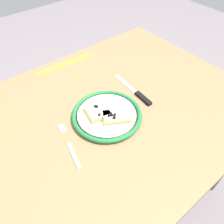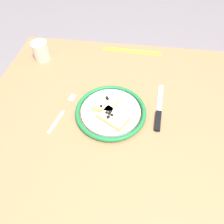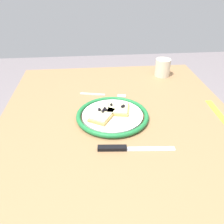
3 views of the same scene
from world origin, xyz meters
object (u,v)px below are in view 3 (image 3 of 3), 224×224
at_px(dining_table, 120,144).
at_px(pizza_slice_near, 103,115).
at_px(pizza_slice_far, 118,109).
at_px(fork, 103,95).
at_px(knife, 123,148).
at_px(plate, 112,115).
at_px(cup, 163,68).
at_px(measuring_tape, 224,120).

distance_m(dining_table, pizza_slice_near, 0.13).
height_order(pizza_slice_far, fork, pizza_slice_far).
distance_m(dining_table, knife, 0.15).
bearing_deg(pizza_slice_far, plate, -42.62).
relative_size(pizza_slice_far, cup, 1.17).
relative_size(knife, cup, 2.78).
distance_m(dining_table, plate, 0.11).
relative_size(plate, fork, 1.35).
relative_size(dining_table, plate, 4.20).
bearing_deg(measuring_tape, fork, -116.96).
height_order(fork, cup, cup).
height_order(plate, fork, plate).
bearing_deg(plate, cup, 141.91).
relative_size(pizza_slice_near, pizza_slice_far, 1.24).
relative_size(dining_table, pizza_slice_near, 8.97).
xyz_separation_m(plate, pizza_slice_far, (-0.02, 0.02, 0.01)).
bearing_deg(fork, measuring_tape, 60.99).
bearing_deg(plate, dining_table, 23.61).
height_order(knife, cup, cup).
relative_size(dining_table, fork, 5.65).
relative_size(dining_table, knife, 4.69).
bearing_deg(dining_table, fork, -169.13).
bearing_deg(measuring_tape, pizza_slice_near, -93.25).
distance_m(plate, measuring_tape, 0.41).
relative_size(knife, fork, 1.20).
xyz_separation_m(fork, measuring_tape, (0.24, 0.43, -0.00)).
bearing_deg(pizza_slice_near, measuring_tape, 84.70).
distance_m(pizza_slice_far, measuring_tape, 0.39).
bearing_deg(dining_table, cup, 147.77).
relative_size(plate, pizza_slice_near, 2.14).
bearing_deg(pizza_slice_near, knife, 17.27).
bearing_deg(knife, plate, -175.32).
xyz_separation_m(cup, measuring_tape, (0.43, 0.12, -0.04)).
height_order(pizza_slice_near, cup, cup).
relative_size(pizza_slice_far, measuring_tape, 0.35).
relative_size(dining_table, cup, 13.04).
xyz_separation_m(dining_table, plate, (-0.05, -0.02, 0.09)).
xyz_separation_m(dining_table, pizza_slice_near, (-0.04, -0.06, 0.11)).
height_order(pizza_slice_near, fork, pizza_slice_near).
distance_m(fork, measuring_tape, 0.49).
xyz_separation_m(pizza_slice_far, fork, (-0.16, -0.04, -0.02)).
distance_m(dining_table, cup, 0.52).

